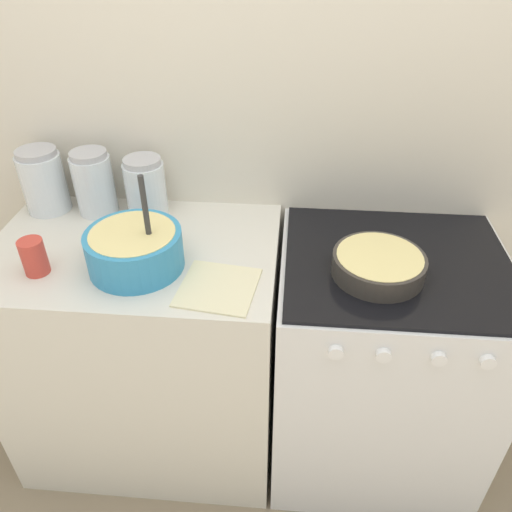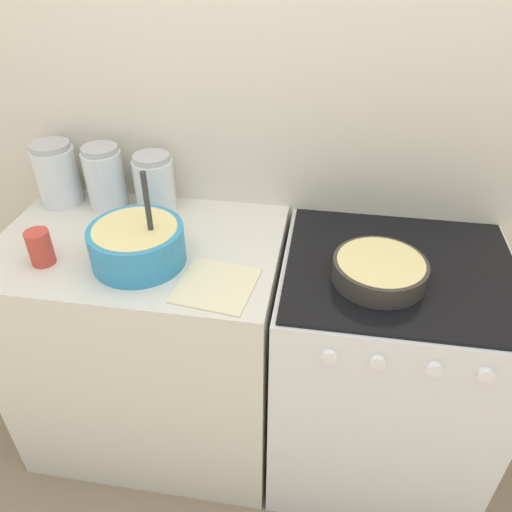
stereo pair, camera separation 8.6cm
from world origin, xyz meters
TOP-DOWN VIEW (x-y plane):
  - ground_plane at (0.00, 0.00)m, footprint 12.00×12.00m
  - wall_back at (0.00, 0.63)m, footprint 4.80×0.05m
  - countertop_cabinet at (-0.45, 0.30)m, footprint 0.90×0.61m
  - stove at (0.36, 0.30)m, footprint 0.69×0.62m
  - mixing_bowl at (-0.40, 0.21)m, footprint 0.27×0.27m
  - baking_pan at (0.29, 0.23)m, footprint 0.26×0.26m
  - storage_jar_left at (-0.80, 0.51)m, footprint 0.14×0.14m
  - storage_jar_middle at (-0.62, 0.51)m, footprint 0.13×0.13m
  - storage_jar_right at (-0.45, 0.51)m, footprint 0.13×0.13m
  - tin_can at (-0.68, 0.16)m, footprint 0.07×0.07m
  - recipe_page at (-0.15, 0.13)m, footprint 0.23×0.24m

SIDE VIEW (x-z plane):
  - ground_plane at x=0.00m, z-range 0.00..0.00m
  - stove at x=0.36m, z-range 0.00..0.90m
  - countertop_cabinet at x=-0.45m, z-range 0.00..0.90m
  - recipe_page at x=-0.15m, z-range 0.90..0.90m
  - baking_pan at x=0.29m, z-range 0.90..0.96m
  - tin_can at x=-0.68m, z-range 0.90..1.00m
  - mixing_bowl at x=-0.40m, z-range 0.82..1.11m
  - storage_jar_right at x=-0.45m, z-range 0.88..1.08m
  - storage_jar_middle at x=-0.62m, z-range 0.88..1.10m
  - storage_jar_left at x=-0.80m, z-range 0.88..1.10m
  - wall_back at x=0.00m, z-range 0.00..2.40m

